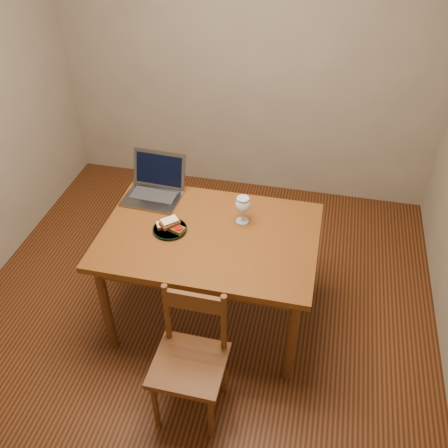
% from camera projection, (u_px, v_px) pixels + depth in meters
% --- Properties ---
extents(floor, '(3.20, 3.20, 0.02)m').
position_uv_depth(floor, '(202.00, 309.00, 3.52)').
color(floor, black).
rests_on(floor, ground).
extents(back_wall, '(3.20, 0.02, 2.60)m').
position_uv_depth(back_wall, '(249.00, 45.00, 3.91)').
color(back_wall, gray).
rests_on(back_wall, floor).
extents(front_wall, '(3.20, 0.02, 2.60)m').
position_uv_depth(front_wall, '(51.00, 418.00, 1.47)').
color(front_wall, gray).
rests_on(front_wall, floor).
extents(table, '(1.30, 0.90, 0.74)m').
position_uv_depth(table, '(210.00, 244.00, 3.05)').
color(table, '#502D0D').
rests_on(table, floor).
extents(chair, '(0.39, 0.37, 0.42)m').
position_uv_depth(chair, '(190.00, 356.00, 2.66)').
color(chair, '#431D0E').
rests_on(chair, floor).
extents(plate, '(0.21, 0.21, 0.02)m').
position_uv_depth(plate, '(170.00, 229.00, 3.01)').
color(plate, black).
rests_on(plate, table).
extents(sandwich_cheese, '(0.12, 0.10, 0.03)m').
position_uv_depth(sandwich_cheese, '(165.00, 224.00, 3.01)').
color(sandwich_cheese, '#381E0C').
rests_on(sandwich_cheese, plate).
extents(sandwich_tomato, '(0.13, 0.10, 0.03)m').
position_uv_depth(sandwich_tomato, '(176.00, 228.00, 2.98)').
color(sandwich_tomato, '#381E0C').
rests_on(sandwich_tomato, plate).
extents(sandwich_top, '(0.13, 0.13, 0.04)m').
position_uv_depth(sandwich_top, '(170.00, 222.00, 2.99)').
color(sandwich_top, '#381E0C').
rests_on(sandwich_top, plate).
extents(milk_glass, '(0.09, 0.09, 0.18)m').
position_uv_depth(milk_glass, '(243.00, 210.00, 3.03)').
color(milk_glass, white).
rests_on(milk_glass, table).
extents(laptop, '(0.38, 0.35, 0.26)m').
position_uv_depth(laptop, '(155.00, 185.00, 3.28)').
color(laptop, slate).
rests_on(laptop, table).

